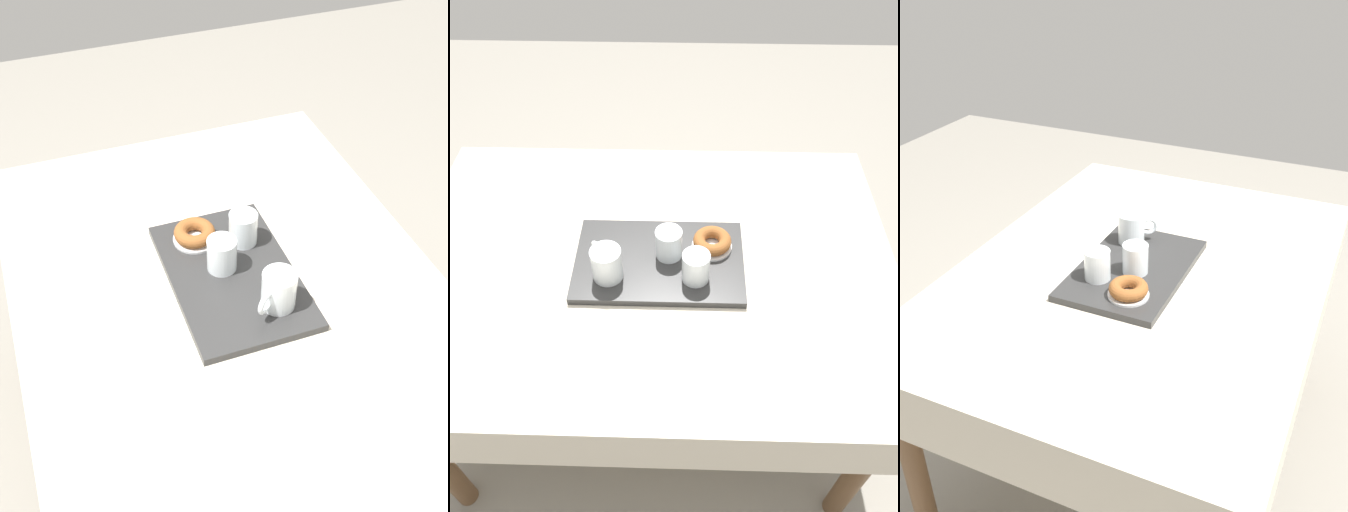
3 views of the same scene
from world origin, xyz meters
The scene contains 8 objects.
ground_plane centered at (0.00, 0.00, 0.00)m, with size 6.00×6.00×0.00m, color gray.
dining_table centered at (0.00, 0.00, 0.66)m, with size 1.41×1.05×0.74m.
serving_tray centered at (0.03, -0.02, 0.75)m, with size 0.48×0.31×0.02m, color #2D2D2D.
tea_mug_left centered at (-0.11, -0.08, 0.81)m, with size 0.09×0.11×0.10m.
water_glass_near centered at (0.13, -0.09, 0.81)m, with size 0.08×0.08×0.09m.
water_glass_far centered at (0.06, 0.00, 0.80)m, with size 0.08×0.08×0.09m.
donut_plate_left centered at (0.18, 0.03, 0.77)m, with size 0.12×0.12×0.01m, color white.
sugar_donut_left centered at (0.18, 0.03, 0.79)m, with size 0.11×0.11×0.04m, color brown.
Camera 3 is at (1.43, 0.58, 1.69)m, focal length 42.03 mm.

